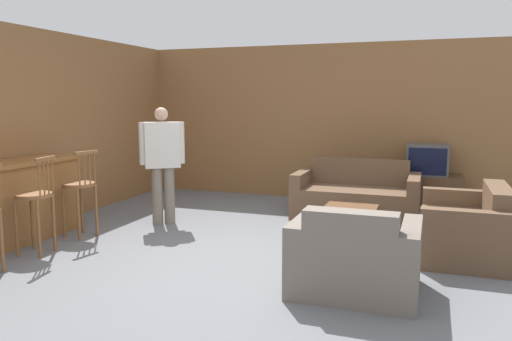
% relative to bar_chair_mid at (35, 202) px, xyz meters
% --- Properties ---
extents(ground_plane, '(24.00, 24.00, 0.00)m').
position_rel_bar_chair_mid_xyz_m(ground_plane, '(2.26, 0.44, -0.57)').
color(ground_plane, slate).
extents(wall_back, '(9.40, 0.08, 2.60)m').
position_rel_bar_chair_mid_xyz_m(wall_back, '(2.26, 4.15, 0.73)').
color(wall_back, olive).
rests_on(wall_back, ground_plane).
extents(wall_left, '(0.08, 8.72, 2.60)m').
position_rel_bar_chair_mid_xyz_m(wall_left, '(-0.89, 1.80, 0.73)').
color(wall_left, olive).
rests_on(wall_left, ground_plane).
extents(bar_chair_mid, '(0.44, 0.44, 1.07)m').
position_rel_bar_chair_mid_xyz_m(bar_chair_mid, '(0.00, 0.00, 0.00)').
color(bar_chair_mid, brown).
rests_on(bar_chair_mid, ground_plane).
extents(bar_chair_far, '(0.46, 0.46, 1.07)m').
position_rel_bar_chair_mid_xyz_m(bar_chair_far, '(-0.00, 0.73, 0.00)').
color(bar_chair_far, brown).
rests_on(bar_chair_far, ground_plane).
extents(couch_far, '(1.73, 0.94, 0.81)m').
position_rel_bar_chair_mid_xyz_m(couch_far, '(3.04, 2.92, -0.28)').
color(couch_far, brown).
rests_on(couch_far, ground_plane).
extents(armchair_near, '(1.08, 0.90, 0.79)m').
position_rel_bar_chair_mid_xyz_m(armchair_near, '(3.44, 0.04, -0.28)').
color(armchair_near, '#70665B').
rests_on(armchair_near, ground_plane).
extents(loveseat_right, '(0.87, 1.36, 0.78)m').
position_rel_bar_chair_mid_xyz_m(loveseat_right, '(4.43, 1.49, -0.28)').
color(loveseat_right, brown).
rests_on(loveseat_right, ground_plane).
extents(coffee_table, '(0.63, 1.10, 0.39)m').
position_rel_bar_chair_mid_xyz_m(coffee_table, '(3.13, 1.51, -0.24)').
color(coffee_table, brown).
rests_on(coffee_table, ground_plane).
extents(tv_unit, '(1.05, 0.56, 0.54)m').
position_rel_bar_chair_mid_xyz_m(tv_unit, '(3.98, 3.76, -0.30)').
color(tv_unit, '#513823').
rests_on(tv_unit, ground_plane).
extents(tv, '(0.61, 0.50, 0.47)m').
position_rel_bar_chair_mid_xyz_m(tv, '(3.98, 3.76, 0.20)').
color(tv, '#4C4C4C').
rests_on(tv, tv_unit).
extents(book_on_table, '(0.20, 0.18, 0.03)m').
position_rel_bar_chair_mid_xyz_m(book_on_table, '(3.11, 1.31, -0.17)').
color(book_on_table, '#33704C').
rests_on(book_on_table, coffee_table).
extents(person_by_window, '(0.51, 0.43, 1.58)m').
position_rel_bar_chair_mid_xyz_m(person_by_window, '(0.62, 1.66, 0.31)').
color(person_by_window, '#756B5B').
rests_on(person_by_window, ground_plane).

